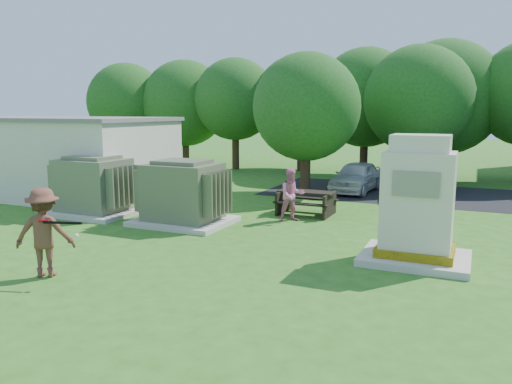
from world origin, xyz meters
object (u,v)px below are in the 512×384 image
at_px(transformer_left, 94,187).
at_px(transformer_right, 183,194).
at_px(car_white, 356,177).
at_px(car_silver_a, 426,179).
at_px(person_at_picnic, 292,195).
at_px(picnic_table, 306,200).
at_px(generator_cabinet, 417,207).
at_px(batter, 44,232).

height_order(transformer_left, transformer_right, same).
bearing_deg(car_white, car_silver_a, 4.35).
bearing_deg(person_at_picnic, car_white, 48.32).
distance_m(transformer_right, picnic_table, 4.38).
bearing_deg(car_white, picnic_table, -90.86).
distance_m(transformer_right, generator_cabinet, 7.48).
height_order(transformer_left, car_white, transformer_left).
xyz_separation_m(generator_cabinet, person_at_picnic, (-4.29, 2.99, -0.47)).
height_order(transformer_right, car_silver_a, transformer_right).
xyz_separation_m(picnic_table, person_at_picnic, (-0.10, -1.21, 0.36)).
bearing_deg(car_white, transformer_left, -126.41).
height_order(generator_cabinet, car_silver_a, generator_cabinet).
distance_m(generator_cabinet, car_silver_a, 9.94).
height_order(picnic_table, batter, batter).
bearing_deg(batter, car_white, -131.77).
height_order(picnic_table, car_white, car_white).
xyz_separation_m(car_white, car_silver_a, (3.01, 0.02, 0.05)).
bearing_deg(transformer_left, batter, -56.86).
distance_m(person_at_picnic, car_white, 6.91).
xyz_separation_m(transformer_left, car_silver_a, (10.37, 8.67, -0.24)).
bearing_deg(person_at_picnic, generator_cabinet, -71.75).
distance_m(transformer_right, car_silver_a, 10.94).
relative_size(transformer_left, car_silver_a, 0.67).
bearing_deg(transformer_left, person_at_picnic, 14.60).
height_order(transformer_right, person_at_picnic, transformer_right).
bearing_deg(batter, transformer_left, -84.34).
height_order(batter, car_silver_a, batter).
height_order(picnic_table, person_at_picnic, person_at_picnic).
relative_size(generator_cabinet, person_at_picnic, 1.75).
distance_m(batter, car_white, 14.80).
bearing_deg(batter, car_silver_a, -142.36).
bearing_deg(picnic_table, car_silver_a, 58.50).
bearing_deg(transformer_left, transformer_right, 0.00).
bearing_deg(batter, picnic_table, -137.59).
relative_size(transformer_left, picnic_table, 1.53).
relative_size(generator_cabinet, car_white, 0.77).
bearing_deg(transformer_right, generator_cabinet, -9.44).
bearing_deg(picnic_table, person_at_picnic, -94.75).
xyz_separation_m(transformer_right, batter, (0.01, -5.69, 0.02)).
distance_m(transformer_right, person_at_picnic, 3.56).
xyz_separation_m(transformer_left, generator_cabinet, (11.07, -1.23, 0.38)).
bearing_deg(transformer_right, car_silver_a, 52.42).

